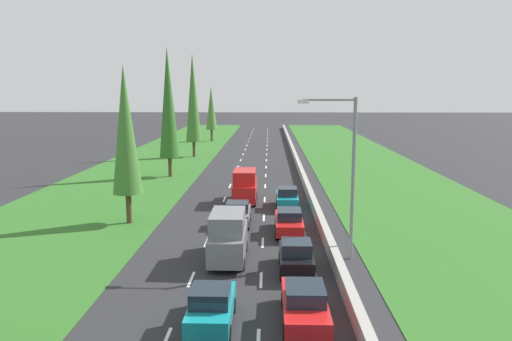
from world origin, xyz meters
name	(u,v)px	position (x,y,z in m)	size (l,w,h in m)	color
ground_plane	(253,163)	(0.00, 60.00, 0.00)	(300.00, 300.00, 0.00)	#28282B
grass_verge_left	(156,163)	(-12.65, 60.00, 0.02)	(14.00, 140.00, 0.04)	#2D6623
grass_verge_right	(364,164)	(14.35, 60.00, 0.02)	(14.00, 140.00, 0.04)	#2D6623
median_barrier	(297,160)	(5.70, 60.00, 0.42)	(0.44, 120.00, 0.85)	#9E9B93
lane_markings	(253,163)	(0.00, 60.00, 0.01)	(3.64, 116.00, 0.01)	white
teal_hatchback_centre_lane	(211,307)	(-0.15, 16.18, 0.84)	(1.74, 3.90, 1.72)	teal
red_sedan_right_lane	(305,304)	(3.59, 16.58, 0.81)	(1.82, 4.50, 1.64)	red
black_hatchback_right_lane	(296,256)	(3.54, 22.19, 0.84)	(1.74, 3.90, 1.72)	black
grey_van_centre_lane	(228,236)	(-0.12, 23.76, 1.40)	(1.96, 4.90, 2.82)	slate
grey_hatchback_centre_lane	(238,214)	(-0.05, 30.92, 0.84)	(1.74, 3.90, 1.72)	slate
red_sedan_right_lane_fourth	(289,221)	(3.45, 29.04, 0.81)	(1.82, 4.50, 1.64)	red
teal_hatchback_right_lane	(287,198)	(3.58, 36.07, 0.84)	(1.74, 3.90, 1.72)	teal
red_van_centre_lane	(245,186)	(0.10, 37.86, 1.40)	(1.96, 4.90, 2.82)	red
poplar_tree_second	(126,131)	(-7.81, 31.21, 6.61)	(2.08, 2.08, 11.11)	#4C3823
poplar_tree_third	(168,103)	(-8.71, 49.96, 8.02)	(2.15, 2.15, 13.93)	#4C3823
poplar_tree_fourth	(193,98)	(-8.58, 66.07, 8.31)	(2.16, 2.16, 14.51)	#4C3823
poplar_tree_fifth	(211,108)	(-8.62, 87.64, 6.13)	(2.05, 2.05, 10.15)	#4C3823
street_light_mast	(347,167)	(6.39, 24.30, 5.23)	(3.20, 0.28, 9.00)	gray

